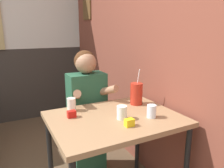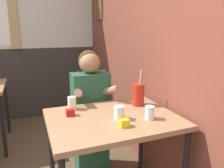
{
  "view_description": "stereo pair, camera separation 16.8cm",
  "coord_description": "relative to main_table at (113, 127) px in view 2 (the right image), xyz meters",
  "views": [
    {
      "loc": [
        0.07,
        -0.89,
        1.36
      ],
      "look_at": [
        0.83,
        0.56,
        0.96
      ],
      "focal_mm": 35.0,
      "sensor_mm": 36.0,
      "label": 1
    },
    {
      "loc": [
        0.23,
        -0.96,
        1.36
      ],
      "look_at": [
        0.83,
        0.56,
        0.96
      ],
      "focal_mm": 35.0,
      "sensor_mm": 36.0,
      "label": 2
    }
  ],
  "objects": [
    {
      "name": "brick_wall_right",
      "position": [
        0.53,
        0.88,
        0.68
      ],
      "size": [
        0.08,
        4.6,
        2.7
      ],
      "color": "brown",
      "rests_on": "ground_plane"
    },
    {
      "name": "glass_far_side",
      "position": [
        -0.24,
        0.26,
        0.13
      ],
      "size": [
        0.07,
        0.07,
        0.1
      ],
      "color": "silver",
      "rests_on": "main_table"
    },
    {
      "name": "glass_center",
      "position": [
        0.02,
        -0.06,
        0.13
      ],
      "size": [
        0.07,
        0.07,
        0.1
      ],
      "color": "silver",
      "rests_on": "main_table"
    },
    {
      "name": "condiment_mustard",
      "position": [
        0.01,
        -0.19,
        0.1
      ],
      "size": [
        0.06,
        0.04,
        0.05
      ],
      "color": "yellow",
      "rests_on": "main_table"
    },
    {
      "name": "glass_near_pitcher",
      "position": [
        0.23,
        -0.13,
        0.12
      ],
      "size": [
        0.07,
        0.07,
        0.09
      ],
      "color": "silver",
      "rests_on": "main_table"
    },
    {
      "name": "condiment_ketchup",
      "position": [
        -0.28,
        0.13,
        0.1
      ],
      "size": [
        0.06,
        0.04,
        0.05
      ],
      "color": "#B7140F",
      "rests_on": "main_table"
    },
    {
      "name": "person_seated",
      "position": [
        -0.02,
        0.52,
        -0.05
      ],
      "size": [
        0.42,
        0.4,
        1.19
      ],
      "color": "#235138",
      "rests_on": "ground_plane"
    },
    {
      "name": "cocktail_pitcher",
      "position": [
        0.29,
        0.16,
        0.17
      ],
      "size": [
        0.1,
        0.1,
        0.3
      ],
      "color": "#B22819",
      "rests_on": "main_table"
    },
    {
      "name": "back_wall",
      "position": [
        -0.78,
        2.21,
        0.68
      ],
      "size": [
        5.56,
        0.09,
        2.7
      ],
      "color": "silver",
      "rests_on": "ground_plane"
    },
    {
      "name": "main_table",
      "position": [
        0.0,
        0.0,
        0.0
      ],
      "size": [
        0.93,
        0.71,
        0.75
      ],
      "color": "#93704C",
      "rests_on": "ground_plane"
    }
  ]
}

